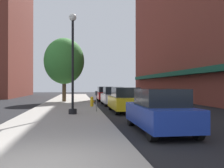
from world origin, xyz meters
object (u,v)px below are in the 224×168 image
car_yellow (125,100)px  car_blue (160,111)px  car_white (113,96)px  parking_meter_near (96,99)px  fire_hydrant (92,101)px  car_red (105,94)px  tree_near (64,61)px  lamppost (73,61)px

car_yellow → car_blue: bearing=-88.7°
car_blue → car_white: same height
car_yellow → car_white: bearing=91.3°
parking_meter_near → car_white: size_ratio=0.30×
fire_hydrant → car_red: car_red is taller
car_red → parking_meter_near: bearing=-100.2°
fire_hydrant → car_white: 3.13m
car_blue → car_yellow: 7.15m
car_yellow → car_red: 12.46m
tree_near → fire_hydrant: bearing=-69.0°
car_yellow → car_white: size_ratio=1.00×
tree_near → car_red: tree_near is taller
tree_near → car_yellow: (4.56, -10.10, -3.54)m
lamppost → car_white: 8.61m
fire_hydrant → car_blue: bearing=-79.3°
car_white → car_red: 6.60m
parking_meter_near → car_yellow: (1.95, 0.43, -0.14)m
tree_near → car_white: tree_near is taller
tree_near → car_blue: 18.20m
car_blue → car_white: (0.00, 13.02, 0.00)m
tree_near → lamppost: bearing=-84.5°
car_blue → car_white: 13.02m
fire_hydrant → tree_near: 8.05m
car_white → car_red: same height
lamppost → parking_meter_near: 2.96m
car_yellow → car_white: same height
car_white → parking_meter_near: bearing=-105.9°
car_blue → car_yellow: size_ratio=1.00×
tree_near → car_white: bearing=-42.9°
lamppost → tree_near: (-1.13, 11.76, 1.14)m
car_yellow → car_white: (0.00, 5.86, 0.00)m
car_yellow → car_red: bearing=91.3°
fire_hydrant → tree_near: bearing=111.0°
fire_hydrant → car_red: (2.02, 8.97, 0.29)m
fire_hydrant → car_white: bearing=49.7°
lamppost → fire_hydrant: size_ratio=7.47×
fire_hydrant → car_red: bearing=77.3°
car_blue → lamppost: bearing=123.6°
parking_meter_near → lamppost: bearing=-140.3°
fire_hydrant → parking_meter_near: size_ratio=0.60×
fire_hydrant → car_blue: 10.84m
fire_hydrant → parking_meter_near: parking_meter_near is taller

